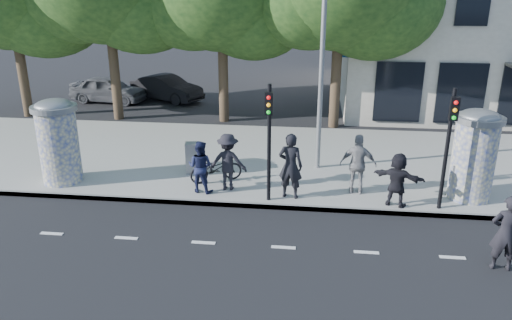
# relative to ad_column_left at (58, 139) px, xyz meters

# --- Properties ---
(ground) EXTENTS (120.00, 120.00, 0.00)m
(ground) POSITION_rel_ad_column_left_xyz_m (7.20, -4.50, -1.54)
(ground) COLOR black
(ground) RESTS_ON ground
(sidewalk) EXTENTS (40.00, 8.00, 0.15)m
(sidewalk) POSITION_rel_ad_column_left_xyz_m (7.20, 3.00, -1.46)
(sidewalk) COLOR gray
(sidewalk) RESTS_ON ground
(curb) EXTENTS (40.00, 0.10, 0.16)m
(curb) POSITION_rel_ad_column_left_xyz_m (7.20, -0.95, -1.46)
(curb) COLOR slate
(curb) RESTS_ON ground
(lane_dash_far) EXTENTS (32.00, 0.12, 0.01)m
(lane_dash_far) POSITION_rel_ad_column_left_xyz_m (7.20, -3.10, -1.53)
(lane_dash_far) COLOR silver
(lane_dash_far) RESTS_ON ground
(ad_column_left) EXTENTS (1.36, 1.36, 2.65)m
(ad_column_left) POSITION_rel_ad_column_left_xyz_m (0.00, 0.00, 0.00)
(ad_column_left) COLOR beige
(ad_column_left) RESTS_ON sidewalk
(ad_column_right) EXTENTS (1.36, 1.36, 2.65)m
(ad_column_right) POSITION_rel_ad_column_left_xyz_m (12.40, 0.20, 0.00)
(ad_column_right) COLOR beige
(ad_column_right) RESTS_ON sidewalk
(traffic_pole_near) EXTENTS (0.22, 0.31, 3.40)m
(traffic_pole_near) POSITION_rel_ad_column_left_xyz_m (6.60, -0.71, 0.69)
(traffic_pole_near) COLOR black
(traffic_pole_near) RESTS_ON sidewalk
(traffic_pole_far) EXTENTS (0.22, 0.31, 3.40)m
(traffic_pole_far) POSITION_rel_ad_column_left_xyz_m (11.40, -0.71, 0.69)
(traffic_pole_far) COLOR black
(traffic_pole_far) RESTS_ON sidewalk
(street_lamp) EXTENTS (0.25, 0.93, 8.00)m
(street_lamp) POSITION_rel_ad_column_left_xyz_m (8.00, 2.13, 3.26)
(street_lamp) COLOR slate
(street_lamp) RESTS_ON sidewalk
(ped_b) EXTENTS (0.79, 0.60, 1.95)m
(ped_b) POSITION_rel_ad_column_left_xyz_m (7.20, -0.38, -0.41)
(ped_b) COLOR black
(ped_b) RESTS_ON sidewalk
(ped_c) EXTENTS (0.88, 0.75, 1.59)m
(ped_c) POSITION_rel_ad_column_left_xyz_m (4.52, -0.28, -0.59)
(ped_c) COLOR #181D3D
(ped_c) RESTS_ON sidewalk
(ped_d) EXTENTS (1.14, 0.68, 1.75)m
(ped_d) POSITION_rel_ad_column_left_xyz_m (5.30, 0.01, -0.51)
(ped_d) COLOR black
(ped_d) RESTS_ON sidewalk
(ped_e) EXTENTS (1.12, 0.71, 1.82)m
(ped_e) POSITION_rel_ad_column_left_xyz_m (9.17, 0.15, -0.48)
(ped_e) COLOR gray
(ped_e) RESTS_ON sidewalk
(ped_f) EXTENTS (1.54, 1.05, 1.56)m
(ped_f) POSITION_rel_ad_column_left_xyz_m (10.20, -0.61, -0.61)
(ped_f) COLOR black
(ped_f) RESTS_ON sidewalk
(man_road) EXTENTS (0.68, 0.47, 1.80)m
(man_road) POSITION_rel_ad_column_left_xyz_m (12.14, -3.45, -0.64)
(man_road) COLOR black
(man_road) RESTS_ON ground
(bicycle) EXTENTS (1.26, 1.76, 0.88)m
(bicycle) POSITION_rel_ad_column_left_xyz_m (4.82, 0.54, -0.95)
(bicycle) COLOR black
(bicycle) RESTS_ON sidewalk
(cabinet_left) EXTENTS (0.55, 0.44, 1.04)m
(cabinet_left) POSITION_rel_ad_column_left_xyz_m (3.94, 1.19, -0.87)
(cabinet_left) COLOR gray
(cabinet_left) RESTS_ON sidewalk
(cabinet_right) EXTENTS (0.57, 0.47, 1.06)m
(cabinet_right) POSITION_rel_ad_column_left_xyz_m (12.10, 0.08, -0.86)
(cabinet_right) COLOR gray
(cabinet_right) RESTS_ON sidewalk
(car_left) EXTENTS (2.05, 4.18, 1.37)m
(car_left) POSITION_rel_ad_column_left_xyz_m (-3.08, 11.21, -0.85)
(car_left) COLOR #4D4E54
(car_left) RESTS_ON ground
(car_mid) EXTENTS (3.01, 4.33, 1.35)m
(car_mid) POSITION_rel_ad_column_left_xyz_m (-0.10, 11.90, -0.86)
(car_mid) COLOR black
(car_mid) RESTS_ON ground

